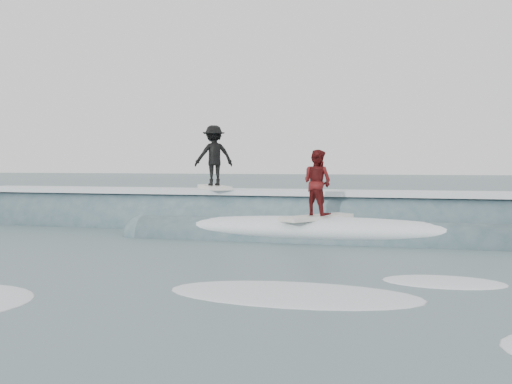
# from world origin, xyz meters

# --- Properties ---
(ground) EXTENTS (160.00, 160.00, 0.00)m
(ground) POSITION_xyz_m (0.00, 0.00, 0.00)
(ground) COLOR #3A4E54
(ground) RESTS_ON ground
(breaking_wave) EXTENTS (20.13, 3.83, 2.10)m
(breaking_wave) POSITION_xyz_m (0.31, 6.29, 0.05)
(breaking_wave) COLOR #36515C
(breaking_wave) RESTS_ON ground
(surfer_black) EXTENTS (1.53, 1.99, 1.84)m
(surfer_black) POSITION_xyz_m (-1.51, 6.67, 2.01)
(surfer_black) COLOR silver
(surfer_black) RESTS_ON ground
(surfer_red) EXTENTS (1.63, 1.94, 1.66)m
(surfer_red) POSITION_xyz_m (1.81, 4.47, 1.30)
(surfer_red) COLOR silver
(surfer_red) RESTS_ON ground
(whitewater) EXTENTS (11.12, 4.77, 0.10)m
(whitewater) POSITION_xyz_m (2.36, -1.69, 0.00)
(whitewater) COLOR white
(whitewater) RESTS_ON ground
(far_swells) EXTENTS (42.68, 8.65, 0.80)m
(far_swells) POSITION_xyz_m (-1.31, 17.65, 0.00)
(far_swells) COLOR #36515C
(far_swells) RESTS_ON ground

